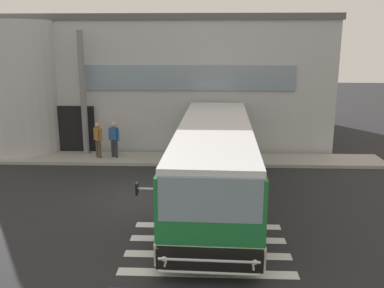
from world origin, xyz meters
TOP-DOWN VIEW (x-y plane):
  - ground_plane at (0.00, 0.00)m, footprint 80.00×90.00m
  - bay_paint_stripes at (2.00, -4.20)m, footprint 4.40×3.96m
  - terminal_building at (-0.66, 11.51)m, footprint 17.98×13.80m
  - boarding_curb at (0.00, 4.80)m, footprint 20.18×2.00m
  - entry_support_column at (-4.00, 5.40)m, footprint 0.28×0.28m
  - bus_main_foreground at (2.22, -0.03)m, footprint 3.34×11.51m
  - passenger_near_column at (-3.20, 4.66)m, footprint 0.45×0.44m
  - passenger_by_doorway at (-2.46, 4.77)m, footprint 0.54×0.36m
  - safety_bollard_yellow at (0.66, 3.60)m, footprint 0.18×0.18m

SIDE VIEW (x-z plane):
  - ground_plane at x=0.00m, z-range -0.02..0.00m
  - bay_paint_stripes at x=2.00m, z-range 0.00..0.01m
  - boarding_curb at x=0.00m, z-range 0.00..0.15m
  - safety_bollard_yellow at x=0.66m, z-range 0.00..0.90m
  - passenger_near_column at x=-3.20m, z-range 0.24..1.92m
  - passenger_by_doorway at x=-2.46m, z-range 0.24..1.92m
  - bus_main_foreground at x=2.22m, z-range -0.02..2.68m
  - entry_support_column at x=-4.00m, z-range 0.15..6.00m
  - terminal_building at x=-0.66m, z-range -0.01..6.76m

